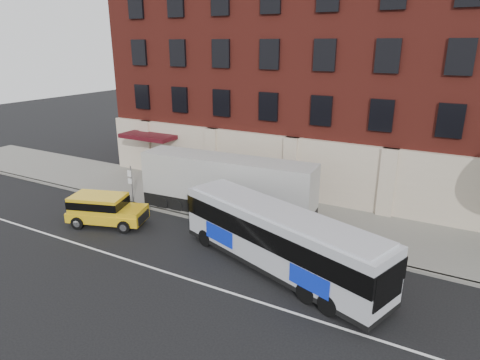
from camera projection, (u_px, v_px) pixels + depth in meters
The scene contains 9 objects.
ground at pixel (183, 285), 17.70m from camera, with size 120.00×120.00×0.00m, color black.
sidewalk at pixel (272, 212), 25.16m from camera, with size 60.00×6.00×0.15m, color gray.
kerb at pixel (249, 231), 22.66m from camera, with size 60.00×0.25×0.15m, color gray.
lane_line at pixel (190, 280), 18.12m from camera, with size 60.00×0.12×0.01m, color silver.
building at pixel (321, 76), 29.39m from camera, with size 30.00×12.10×15.00m.
sign_pole at pixel (131, 182), 26.26m from camera, with size 0.30×0.20×2.50m.
city_bus at pixel (279, 238), 18.41m from camera, with size 10.82×5.67×2.92m.
yellow_suv at pixel (104, 208), 23.37m from camera, with size 4.65×3.02×1.73m.
shipping_container at pixel (227, 187), 24.55m from camera, with size 10.68×2.92×3.52m.
Camera 1 is at (9.58, -12.30, 9.81)m, focal length 31.15 mm.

